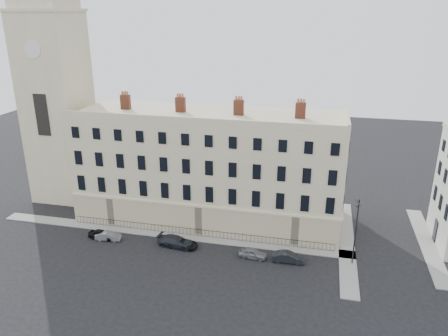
{
  "coord_description": "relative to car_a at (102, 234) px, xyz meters",
  "views": [
    {
      "loc": [
        8.76,
        -43.34,
        28.09
      ],
      "look_at": [
        -3.52,
        10.0,
        8.15
      ],
      "focal_mm": 35.0,
      "sensor_mm": 36.0,
      "label": 1
    }
  ],
  "objects": [
    {
      "name": "pavement_adjacent",
      "position": [
        41.01,
        7.91,
        -0.53
      ],
      "size": [
        2.0,
        20.0,
        0.12
      ],
      "primitive_type": "cube",
      "color": "gray",
      "rests_on": "ground"
    },
    {
      "name": "car_f",
      "position": [
        24.11,
        -0.21,
        0.03
      ],
      "size": [
        3.85,
        1.49,
        1.25
      ],
      "primitive_type": "imported",
      "rotation": [
        0.0,
        0.0,
        1.61
      ],
      "color": "black",
      "rests_on": "ground"
    },
    {
      "name": "car_e",
      "position": [
        19.92,
        -0.23,
        -0.01
      ],
      "size": [
        3.53,
        1.68,
        1.17
      ],
      "primitive_type": "imported",
      "rotation": [
        0.0,
        0.0,
        1.48
      ],
      "color": "gray",
      "rests_on": "ground"
    },
    {
      "name": "church_tower",
      "position": [
        -11.99,
        11.9,
        18.07
      ],
      "size": [
        8.0,
        8.13,
        44.0
      ],
      "color": "beige",
      "rests_on": "ground"
    },
    {
      "name": "terrace",
      "position": [
        12.04,
        9.88,
        6.9
      ],
      "size": [
        36.22,
        12.22,
        17.0
      ],
      "color": "beige",
      "rests_on": "ground"
    },
    {
      "name": "ground",
      "position": [
        18.01,
        -2.09,
        -0.59
      ],
      "size": [
        160.0,
        160.0,
        0.0
      ],
      "primitive_type": "plane",
      "color": "black",
      "rests_on": "ground"
    },
    {
      "name": "pavement_east_return",
      "position": [
        31.01,
        5.91,
        -0.53
      ],
      "size": [
        2.0,
        24.0,
        0.12
      ],
      "primitive_type": "cube",
      "color": "gray",
      "rests_on": "ground"
    },
    {
      "name": "car_c",
      "position": [
        10.03,
        0.27,
        0.09
      ],
      "size": [
        4.86,
        2.39,
        1.36
      ],
      "primitive_type": "imported",
      "rotation": [
        0.0,
        0.0,
        1.47
      ],
      "color": "#22262E",
      "rests_on": "ground"
    },
    {
      "name": "pavement_terrace",
      "position": [
        8.01,
        2.91,
        -0.53
      ],
      "size": [
        48.0,
        2.0,
        0.12
      ],
      "primitive_type": "cube",
      "color": "gray",
      "rests_on": "ground"
    },
    {
      "name": "car_b",
      "position": [
        1.01,
        -0.15,
        -0.05
      ],
      "size": [
        3.43,
        1.54,
        1.09
      ],
      "primitive_type": "imported",
      "rotation": [
        0.0,
        0.0,
        1.69
      ],
      "color": "slate",
      "rests_on": "ground"
    },
    {
      "name": "railings",
      "position": [
        12.01,
        3.31,
        -0.04
      ],
      "size": [
        35.0,
        0.04,
        0.96
      ],
      "color": "black",
      "rests_on": "ground"
    },
    {
      "name": "car_d",
      "position": [
        10.98,
        0.21,
        -0.06
      ],
      "size": [
        3.93,
        2.04,
        1.06
      ],
      "primitive_type": "imported",
      "rotation": [
        0.0,
        0.0,
        1.5
      ],
      "color": "black",
      "rests_on": "ground"
    },
    {
      "name": "streetlamp",
      "position": [
        31.45,
        0.89,
        4.01
      ],
      "size": [
        0.64,
        1.75,
        8.3
      ],
      "rotation": [
        0.0,
        0.0,
        0.28
      ],
      "color": "#28272C",
      "rests_on": "ground"
    },
    {
      "name": "car_a",
      "position": [
        0.0,
        0.0,
        0.0
      ],
      "size": [
        3.54,
        1.55,
        1.19
      ],
      "primitive_type": "imported",
      "rotation": [
        0.0,
        0.0,
        1.53
      ],
      "color": "black",
      "rests_on": "ground"
    }
  ]
}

